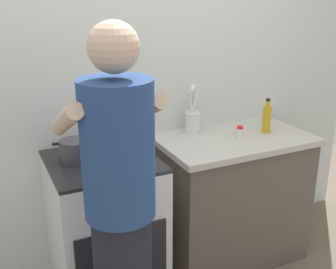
{
  "coord_description": "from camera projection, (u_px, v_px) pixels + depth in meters",
  "views": [
    {
      "loc": [
        -0.93,
        -1.93,
        1.79
      ],
      "look_at": [
        0.05,
        0.12,
        1.0
      ],
      "focal_mm": 43.59,
      "sensor_mm": 36.0,
      "label": 1
    }
  ],
  "objects": [
    {
      "name": "back_wall",
      "position": [
        164.0,
        79.0,
        2.71
      ],
      "size": [
        3.2,
        0.1,
        2.5
      ],
      "color": "silver",
      "rests_on": "ground"
    },
    {
      "name": "countertop",
      "position": [
        231.0,
        198.0,
        2.81
      ],
      "size": [
        1.0,
        0.6,
        0.9
      ],
      "color": "brown",
      "rests_on": "ground"
    },
    {
      "name": "oil_bottle",
      "position": [
        267.0,
        118.0,
        2.72
      ],
      "size": [
        0.06,
        0.06,
        0.23
      ],
      "color": "gold",
      "rests_on": "countertop"
    },
    {
      "name": "person",
      "position": [
        121.0,
        221.0,
        1.75
      ],
      "size": [
        0.41,
        0.5,
        1.7
      ],
      "color": "black",
      "rests_on": "ground"
    },
    {
      "name": "spice_bottle",
      "position": [
        240.0,
        132.0,
        2.64
      ],
      "size": [
        0.04,
        0.04,
        0.08
      ],
      "color": "silver",
      "rests_on": "countertop"
    },
    {
      "name": "stove_range",
      "position": [
        106.0,
        229.0,
        2.45
      ],
      "size": [
        0.6,
        0.62,
        0.9
      ],
      "color": "silver",
      "rests_on": "ground"
    },
    {
      "name": "pot",
      "position": [
        75.0,
        151.0,
        2.25
      ],
      "size": [
        0.24,
        0.17,
        0.13
      ],
      "color": "#38383D",
      "rests_on": "stove_range"
    },
    {
      "name": "mixing_bowl",
      "position": [
        128.0,
        152.0,
        2.3
      ],
      "size": [
        0.3,
        0.3,
        0.07
      ],
      "color": "#B7B7BC",
      "rests_on": "stove_range"
    },
    {
      "name": "utensil_crock",
      "position": [
        192.0,
        119.0,
        2.72
      ],
      "size": [
        0.1,
        0.1,
        0.33
      ],
      "color": "silver",
      "rests_on": "countertop"
    }
  ]
}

